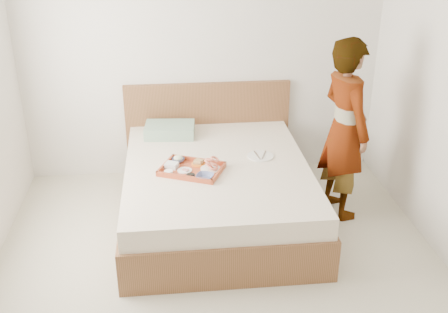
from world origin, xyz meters
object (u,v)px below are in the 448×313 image
object	(u,v)px
dinner_plate	(260,156)
person	(345,129)
bed	(217,192)
tray	(192,169)

from	to	relation	value
dinner_plate	person	bearing A→B (deg)	-7.70
bed	tray	distance (m)	0.38
bed	dinner_plate	bearing A→B (deg)	16.67
dinner_plate	person	world-z (taller)	person
bed	tray	bearing A→B (deg)	-154.29
bed	person	distance (m)	1.22
dinner_plate	person	xyz separation A→B (m)	(0.71, -0.10, 0.26)
person	tray	bearing A→B (deg)	80.63
tray	dinner_plate	world-z (taller)	tray
bed	tray	world-z (taller)	tray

